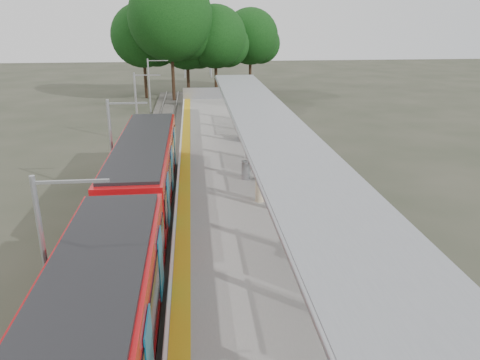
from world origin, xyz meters
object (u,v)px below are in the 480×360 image
(train, at_px, (128,229))
(bench_far, at_px, (244,132))
(litter_bin, at_px, (246,170))
(bench_mid, at_px, (271,160))
(bench_near, at_px, (325,246))
(info_pillar_far, at_px, (260,185))

(train, relative_size, bench_far, 17.48)
(train, bearing_deg, litter_bin, 56.95)
(bench_mid, distance_m, bench_far, 6.86)
(bench_mid, height_order, litter_bin, litter_bin)
(bench_far, height_order, litter_bin, bench_far)
(bench_near, bearing_deg, bench_mid, 113.72)
(litter_bin, bearing_deg, bench_mid, 46.64)
(bench_near, bearing_deg, train, -165.54)
(bench_far, bearing_deg, bench_mid, -94.54)
(train, xyz_separation_m, bench_mid, (6.94, 9.87, -0.57))
(train, relative_size, bench_near, 17.27)
(bench_near, height_order, litter_bin, bench_near)
(bench_far, bearing_deg, bench_near, -98.24)
(bench_near, xyz_separation_m, bench_mid, (-0.17, 10.91, -0.07))
(bench_far, distance_m, info_pillar_far, 11.88)
(train, relative_size, info_pillar_far, 14.56)
(bench_near, relative_size, bench_far, 1.01)
(bench_mid, relative_size, info_pillar_far, 0.73)
(bench_near, bearing_deg, litter_bin, 124.24)
(bench_near, relative_size, bench_mid, 1.15)
(bench_mid, bearing_deg, bench_far, 74.27)
(bench_near, distance_m, litter_bin, 9.32)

